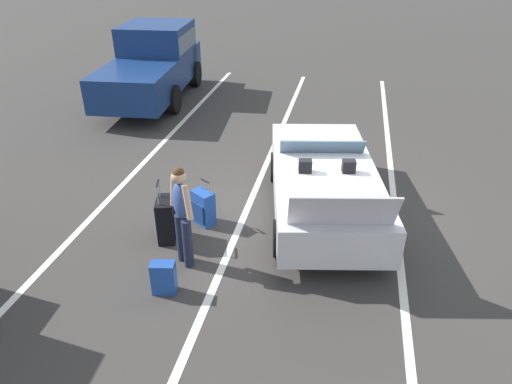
{
  "coord_description": "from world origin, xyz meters",
  "views": [
    {
      "loc": [
        -7.45,
        -0.3,
        4.56
      ],
      "look_at": [
        -0.8,
        1.07,
        0.75
      ],
      "focal_mm": 32.93,
      "sensor_mm": 36.0,
      "label": 1
    }
  ],
  "objects_px": {
    "convertible_car": "(322,179)",
    "suitcase_large_black": "(167,220)",
    "suitcase_small_carryon": "(164,278)",
    "parked_pickup_truck_far": "(154,61)",
    "suitcase_medium_bright": "(203,208)",
    "traveler_person": "(182,212)"
  },
  "relations": [
    {
      "from": "suitcase_medium_bright",
      "to": "parked_pickup_truck_far",
      "type": "relative_size",
      "value": 0.16
    },
    {
      "from": "suitcase_large_black",
      "to": "suitcase_medium_bright",
      "type": "xyz_separation_m",
      "value": [
        0.58,
        -0.45,
        -0.06
      ]
    },
    {
      "from": "parked_pickup_truck_far",
      "to": "suitcase_large_black",
      "type": "bearing_deg",
      "value": -161.55
    },
    {
      "from": "convertible_car",
      "to": "suitcase_large_black",
      "type": "relative_size",
      "value": 4.14
    },
    {
      "from": "suitcase_medium_bright",
      "to": "parked_pickup_truck_far",
      "type": "xyz_separation_m",
      "value": [
        6.58,
        3.54,
        0.8
      ]
    },
    {
      "from": "suitcase_small_carryon",
      "to": "parked_pickup_truck_far",
      "type": "height_order",
      "value": "parked_pickup_truck_far"
    },
    {
      "from": "convertible_car",
      "to": "suitcase_small_carryon",
      "type": "distance_m",
      "value": 3.47
    },
    {
      "from": "traveler_person",
      "to": "convertible_car",
      "type": "bearing_deg",
      "value": -1.43
    },
    {
      "from": "convertible_car",
      "to": "traveler_person",
      "type": "distance_m",
      "value": 2.87
    },
    {
      "from": "suitcase_medium_bright",
      "to": "suitcase_small_carryon",
      "type": "xyz_separation_m",
      "value": [
        -1.86,
        0.01,
        -0.06
      ]
    },
    {
      "from": "convertible_car",
      "to": "suitcase_large_black",
      "type": "bearing_deg",
      "value": 111.51
    },
    {
      "from": "suitcase_small_carryon",
      "to": "traveler_person",
      "type": "bearing_deg",
      "value": -16.28
    },
    {
      "from": "traveler_person",
      "to": "parked_pickup_truck_far",
      "type": "distance_m",
      "value": 8.54
    },
    {
      "from": "convertible_car",
      "to": "suitcase_small_carryon",
      "type": "relative_size",
      "value": 8.81
    },
    {
      "from": "traveler_person",
      "to": "parked_pickup_truck_far",
      "type": "relative_size",
      "value": 0.32
    },
    {
      "from": "parked_pickup_truck_far",
      "to": "suitcase_small_carryon",
      "type": "bearing_deg",
      "value": -162.2
    },
    {
      "from": "suitcase_large_black",
      "to": "convertible_car",
      "type": "bearing_deg",
      "value": 16.91
    },
    {
      "from": "suitcase_small_carryon",
      "to": "traveler_person",
      "type": "height_order",
      "value": "traveler_person"
    },
    {
      "from": "suitcase_medium_bright",
      "to": "suitcase_small_carryon",
      "type": "height_order",
      "value": "suitcase_medium_bright"
    },
    {
      "from": "suitcase_large_black",
      "to": "traveler_person",
      "type": "xyz_separation_m",
      "value": [
        -0.57,
        -0.51,
        0.56
      ]
    },
    {
      "from": "suitcase_medium_bright",
      "to": "traveler_person",
      "type": "bearing_deg",
      "value": 37.99
    },
    {
      "from": "convertible_car",
      "to": "traveler_person",
      "type": "xyz_separation_m",
      "value": [
        -2.11,
        1.92,
        0.34
      ]
    }
  ]
}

